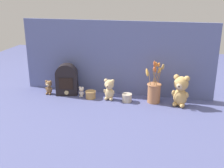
# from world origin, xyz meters

# --- Properties ---
(ground_plane) EXTENTS (4.00, 4.00, 0.00)m
(ground_plane) POSITION_xyz_m (0.00, 0.00, 0.00)
(ground_plane) COLOR #4C5184
(backdrop_wall) EXTENTS (1.66, 0.02, 0.64)m
(backdrop_wall) POSITION_xyz_m (0.00, 0.17, 0.32)
(backdrop_wall) COLOR slate
(backdrop_wall) RESTS_ON ground
(teddy_bear_large) EXTENTS (0.14, 0.13, 0.25)m
(teddy_bear_large) POSITION_xyz_m (0.56, 0.00, 0.13)
(teddy_bear_large) COLOR tan
(teddy_bear_large) RESTS_ON ground
(teddy_bear_medium) EXTENTS (0.10, 0.09, 0.18)m
(teddy_bear_medium) POSITION_xyz_m (-0.02, 0.01, 0.09)
(teddy_bear_medium) COLOR #DBBC84
(teddy_bear_medium) RESTS_ON ground
(teddy_bear_small) EXTENTS (0.07, 0.06, 0.13)m
(teddy_bear_small) POSITION_xyz_m (-0.57, 0.02, 0.07)
(teddy_bear_small) COLOR olive
(teddy_bear_small) RESTS_ON ground
(teddy_bear_tiny) EXTENTS (0.05, 0.05, 0.09)m
(teddy_bear_tiny) POSITION_xyz_m (-0.27, 0.02, 0.05)
(teddy_bear_tiny) COLOR beige
(teddy_bear_tiny) RESTS_ON ground
(flower_vase) EXTENTS (0.16, 0.14, 0.36)m
(flower_vase) POSITION_xyz_m (0.35, 0.03, 0.10)
(flower_vase) COLOR #AD7047
(flower_vase) RESTS_ON ground
(vintage_radio) EXTENTS (0.20, 0.13, 0.27)m
(vintage_radio) POSITION_xyz_m (-0.41, 0.05, 0.14)
(vintage_radio) COLOR black
(vintage_radio) RESTS_ON ground
(decorative_tin_tall) EXTENTS (0.09, 0.09, 0.06)m
(decorative_tin_tall) POSITION_xyz_m (-0.18, -0.00, 0.03)
(decorative_tin_tall) COLOR tan
(decorative_tin_tall) RESTS_ON ground
(decorative_tin_short) EXTENTS (0.08, 0.08, 0.07)m
(decorative_tin_short) POSITION_xyz_m (0.13, -0.01, 0.03)
(decorative_tin_short) COLOR beige
(decorative_tin_short) RESTS_ON ground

